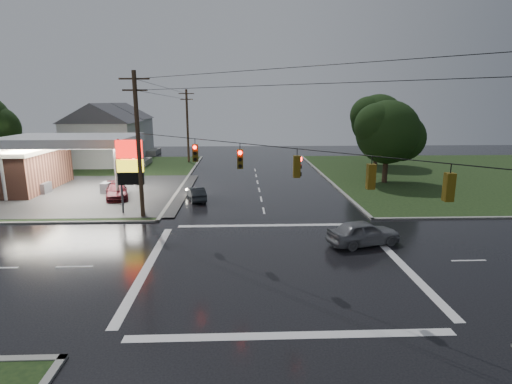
{
  "coord_description": "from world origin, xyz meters",
  "views": [
    {
      "loc": [
        -1.88,
        -20.67,
        8.79
      ],
      "look_at": [
        -0.88,
        4.81,
        3.0
      ],
      "focal_mm": 28.0,
      "sensor_mm": 36.0,
      "label": 1
    }
  ],
  "objects_px": {
    "gas_station": "(2,166)",
    "car_crossing": "(363,233)",
    "tree_ne_near": "(389,132)",
    "house_far": "(121,128)",
    "pylon_sign": "(130,164)",
    "utility_pole_n": "(187,125)",
    "house_near": "(103,134)",
    "car_pump": "(117,191)",
    "car_north": "(196,194)",
    "tree_ne_far": "(379,121)",
    "utility_pole_nw": "(138,144)"
  },
  "relations": [
    {
      "from": "gas_station",
      "to": "car_crossing",
      "type": "height_order",
      "value": "gas_station"
    },
    {
      "from": "tree_ne_near",
      "to": "gas_station",
      "type": "bearing_deg",
      "value": -176.7
    },
    {
      "from": "gas_station",
      "to": "house_far",
      "type": "bearing_deg",
      "value": 82.5
    },
    {
      "from": "pylon_sign",
      "to": "utility_pole_n",
      "type": "relative_size",
      "value": 0.57
    },
    {
      "from": "house_near",
      "to": "car_pump",
      "type": "height_order",
      "value": "house_near"
    },
    {
      "from": "car_north",
      "to": "house_far",
      "type": "bearing_deg",
      "value": -79.09
    },
    {
      "from": "utility_pole_n",
      "to": "tree_ne_far",
      "type": "height_order",
      "value": "utility_pole_n"
    },
    {
      "from": "tree_ne_far",
      "to": "car_pump",
      "type": "bearing_deg",
      "value": -149.16
    },
    {
      "from": "car_crossing",
      "to": "car_pump",
      "type": "xyz_separation_m",
      "value": [
        -19.14,
        12.98,
        -0.1
      ]
    },
    {
      "from": "gas_station",
      "to": "car_north",
      "type": "relative_size",
      "value": 6.96
    },
    {
      "from": "house_far",
      "to": "car_north",
      "type": "height_order",
      "value": "house_far"
    },
    {
      "from": "gas_station",
      "to": "utility_pole_nw",
      "type": "height_order",
      "value": "utility_pole_nw"
    },
    {
      "from": "car_north",
      "to": "utility_pole_n",
      "type": "bearing_deg",
      "value": -96.09
    },
    {
      "from": "pylon_sign",
      "to": "tree_ne_far",
      "type": "relative_size",
      "value": 0.61
    },
    {
      "from": "pylon_sign",
      "to": "tree_ne_far",
      "type": "bearing_deg",
      "value": 40.35
    },
    {
      "from": "car_pump",
      "to": "utility_pole_n",
      "type": "bearing_deg",
      "value": 62.82
    },
    {
      "from": "house_near",
      "to": "car_north",
      "type": "bearing_deg",
      "value": -54.62
    },
    {
      "from": "car_crossing",
      "to": "car_pump",
      "type": "distance_m",
      "value": 23.13
    },
    {
      "from": "tree_ne_near",
      "to": "car_pump",
      "type": "height_order",
      "value": "tree_ne_near"
    },
    {
      "from": "car_north",
      "to": "tree_ne_far",
      "type": "bearing_deg",
      "value": -155.16
    },
    {
      "from": "gas_station",
      "to": "utility_pole_nw",
      "type": "relative_size",
      "value": 2.38
    },
    {
      "from": "pylon_sign",
      "to": "house_far",
      "type": "relative_size",
      "value": 0.54
    },
    {
      "from": "pylon_sign",
      "to": "tree_ne_far",
      "type": "height_order",
      "value": "tree_ne_far"
    },
    {
      "from": "gas_station",
      "to": "utility_pole_n",
      "type": "distance_m",
      "value": 24.6
    },
    {
      "from": "pylon_sign",
      "to": "house_near",
      "type": "height_order",
      "value": "house_near"
    },
    {
      "from": "tree_ne_near",
      "to": "car_crossing",
      "type": "height_order",
      "value": "tree_ne_near"
    },
    {
      "from": "house_near",
      "to": "pylon_sign",
      "type": "bearing_deg",
      "value": -67.72
    },
    {
      "from": "car_north",
      "to": "car_pump",
      "type": "xyz_separation_m",
      "value": [
        -7.45,
        0.95,
        0.06
      ]
    },
    {
      "from": "car_pump",
      "to": "gas_station",
      "type": "bearing_deg",
      "value": 145.0
    },
    {
      "from": "utility_pole_n",
      "to": "car_crossing",
      "type": "xyz_separation_m",
      "value": [
        15.28,
        -35.2,
        -4.68
      ]
    },
    {
      "from": "pylon_sign",
      "to": "car_pump",
      "type": "xyz_separation_m",
      "value": [
        -2.86,
        5.28,
        -3.33
      ]
    },
    {
      "from": "house_far",
      "to": "car_north",
      "type": "distance_m",
      "value": 37.04
    },
    {
      "from": "utility_pole_n",
      "to": "house_near",
      "type": "distance_m",
      "value": 11.67
    },
    {
      "from": "car_north",
      "to": "car_pump",
      "type": "bearing_deg",
      "value": -22.14
    },
    {
      "from": "tree_ne_near",
      "to": "car_north",
      "type": "distance_m",
      "value": 21.86
    },
    {
      "from": "utility_pole_n",
      "to": "house_near",
      "type": "relative_size",
      "value": 0.95
    },
    {
      "from": "gas_station",
      "to": "car_pump",
      "type": "distance_m",
      "value": 13.06
    },
    {
      "from": "house_near",
      "to": "tree_ne_near",
      "type": "bearing_deg",
      "value": -21.76
    },
    {
      "from": "utility_pole_nw",
      "to": "house_near",
      "type": "distance_m",
      "value": 28.9
    },
    {
      "from": "utility_pole_nw",
      "to": "tree_ne_near",
      "type": "relative_size",
      "value": 1.22
    },
    {
      "from": "utility_pole_n",
      "to": "car_pump",
      "type": "height_order",
      "value": "utility_pole_n"
    },
    {
      "from": "house_far",
      "to": "tree_ne_far",
      "type": "height_order",
      "value": "tree_ne_far"
    },
    {
      "from": "utility_pole_nw",
      "to": "tree_ne_far",
      "type": "xyz_separation_m",
      "value": [
        26.65,
        24.49,
        0.46
      ]
    },
    {
      "from": "car_crossing",
      "to": "pylon_sign",
      "type": "bearing_deg",
      "value": 48.78
    },
    {
      "from": "gas_station",
      "to": "car_crossing",
      "type": "bearing_deg",
      "value": -28.25
    },
    {
      "from": "pylon_sign",
      "to": "house_far",
      "type": "distance_m",
      "value": 39.21
    },
    {
      "from": "car_north",
      "to": "car_crossing",
      "type": "distance_m",
      "value": 16.77
    },
    {
      "from": "utility_pole_nw",
      "to": "tree_ne_near",
      "type": "distance_m",
      "value": 26.74
    },
    {
      "from": "tree_ne_near",
      "to": "car_pump",
      "type": "xyz_separation_m",
      "value": [
        -27.51,
        -6.22,
        -4.88
      ]
    },
    {
      "from": "pylon_sign",
      "to": "tree_ne_near",
      "type": "bearing_deg",
      "value": 25.01
    }
  ]
}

